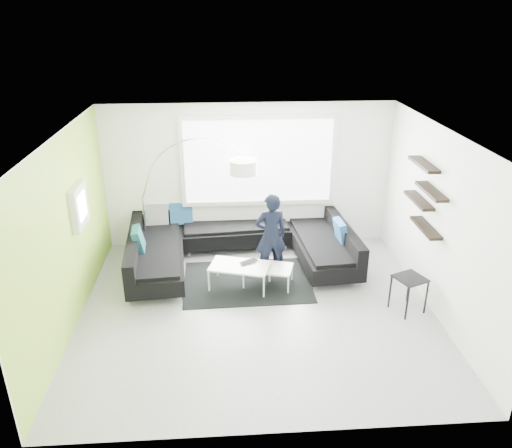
# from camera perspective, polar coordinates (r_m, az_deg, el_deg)

# --- Properties ---
(ground) EXTENTS (5.50, 5.50, 0.00)m
(ground) POSITION_cam_1_polar(r_m,az_deg,el_deg) (8.01, 0.12, -9.74)
(ground) COLOR gray
(ground) RESTS_ON ground
(room_shell) EXTENTS (5.54, 5.04, 2.82)m
(room_shell) POSITION_cam_1_polar(r_m,az_deg,el_deg) (7.36, 0.31, 3.00)
(room_shell) COLOR white
(room_shell) RESTS_ON ground
(sectional_sofa) EXTENTS (4.17, 2.78, 0.86)m
(sectional_sofa) POSITION_cam_1_polar(r_m,az_deg,el_deg) (9.16, -1.78, -2.45)
(sectional_sofa) COLOR black
(sectional_sofa) RESTS_ON ground
(rug) EXTENTS (2.21, 1.63, 0.01)m
(rug) POSITION_cam_1_polar(r_m,az_deg,el_deg) (8.73, -1.03, -6.60)
(rug) COLOR black
(rug) RESTS_ON ground
(coffee_table) EXTENTS (1.41, 1.05, 0.41)m
(coffee_table) POSITION_cam_1_polar(r_m,az_deg,el_deg) (8.52, -0.24, -5.86)
(coffee_table) COLOR silver
(coffee_table) RESTS_ON ground
(arc_lamp) EXTENTS (2.34, 1.45, 2.32)m
(arc_lamp) POSITION_cam_1_polar(r_m,az_deg,el_deg) (9.44, -12.89, 2.92)
(arc_lamp) COLOR silver
(arc_lamp) RESTS_ON ground
(side_table) EXTENTS (0.56, 0.56, 0.59)m
(side_table) POSITION_cam_1_polar(r_m,az_deg,el_deg) (8.19, 16.98, -7.67)
(side_table) COLOR black
(side_table) RESTS_ON ground
(person) EXTENTS (0.66, 0.53, 1.52)m
(person) POSITION_cam_1_polar(r_m,az_deg,el_deg) (8.64, 1.70, -1.30)
(person) COLOR black
(person) RESTS_ON ground
(laptop) EXTENTS (0.51, 0.50, 0.03)m
(laptop) POSITION_cam_1_polar(r_m,az_deg,el_deg) (8.45, -0.65, -4.46)
(laptop) COLOR black
(laptop) RESTS_ON coffee_table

